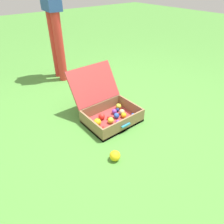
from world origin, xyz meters
The scene contains 4 objects.
ground_plane centered at (0.00, 0.00, 0.00)m, with size 16.00×16.00×0.00m, color #4C8C38.
open_suitcase centered at (-0.03, 0.14, 0.12)m, with size 0.56×0.68×0.52m.
stray_ball_on_grass centered at (-0.36, -0.40, 0.05)m, with size 0.10×0.10×0.10m, color yellow.
bystander_person centered at (0.08, 1.46, 1.02)m, with size 0.22×0.33×1.76m.
Camera 1 is at (-1.18, -1.37, 1.36)m, focal length 33.15 mm.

